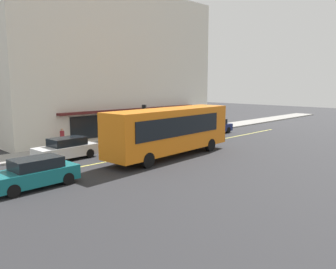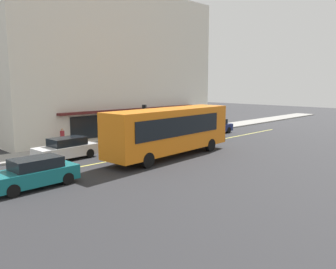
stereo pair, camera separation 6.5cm
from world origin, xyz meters
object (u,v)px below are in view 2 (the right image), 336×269
car_white (66,149)px  car_navy (214,127)px  bus (171,130)px  traffic_light (145,114)px  car_teal (35,173)px  pedestrian_near_storefront (62,136)px

car_white → car_navy: 17.33m
bus → traffic_light: size_ratio=3.52×
bus → car_white: bearing=141.6°
bus → car_teal: size_ratio=2.59×
traffic_light → car_teal: (-13.51, -6.80, -1.79)m
bus → pedestrian_near_storefront: 9.22m
bus → car_navy: size_ratio=2.58×
car_teal → car_navy: 22.28m
traffic_light → car_navy: (8.22, -1.86, -1.79)m
pedestrian_near_storefront → bus: bearing=-63.0°
traffic_light → car_navy: 8.62m
car_teal → bus: bearing=1.2°
traffic_light → bus: bearing=-116.7°
pedestrian_near_storefront → car_navy: bearing=-12.4°
traffic_light → car_teal: size_ratio=0.74×
car_white → bus: bearing=-38.4°
car_teal → pedestrian_near_storefront: bearing=54.2°
bus → pedestrian_near_storefront: bearing=117.0°
bus → traffic_light: 7.39m
car_navy → pedestrian_near_storefront: pedestrian_near_storefront is taller
bus → traffic_light: (3.31, 6.58, 0.55)m
car_teal → traffic_light: bearing=26.7°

